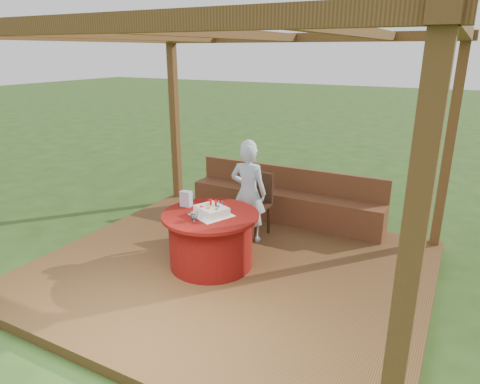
% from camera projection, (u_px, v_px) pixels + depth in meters
% --- Properties ---
extents(ground, '(60.00, 60.00, 0.00)m').
position_uv_depth(ground, '(230.00, 275.00, 5.23)').
color(ground, '#254517').
rests_on(ground, ground).
extents(deck, '(4.50, 4.00, 0.12)m').
position_uv_depth(deck, '(230.00, 271.00, 5.21)').
color(deck, brown).
rests_on(deck, ground).
extents(pergola, '(4.50, 4.00, 2.72)m').
position_uv_depth(pergola, '(229.00, 71.00, 4.47)').
color(pergola, brown).
rests_on(pergola, deck).
extents(bench, '(3.00, 0.42, 0.80)m').
position_uv_depth(bench, '(285.00, 203.00, 6.55)').
color(bench, brown).
rests_on(bench, deck).
extents(table, '(1.15, 1.15, 0.67)m').
position_uv_depth(table, '(211.00, 239.00, 5.13)').
color(table, maroon).
rests_on(table, deck).
extents(chair, '(0.47, 0.47, 0.88)m').
position_uv_depth(chair, '(255.00, 200.00, 6.00)').
color(chair, '#331B10').
rests_on(chair, deck).
extents(elderly_woman, '(0.53, 0.38, 1.40)m').
position_uv_depth(elderly_woman, '(248.00, 191.00, 5.73)').
color(elderly_woman, '#A1CFEF').
rests_on(elderly_woman, deck).
extents(birthday_cake, '(0.53, 0.53, 0.18)m').
position_uv_depth(birthday_cake, '(212.00, 211.00, 4.96)').
color(birthday_cake, white).
rests_on(birthday_cake, table).
extents(gift_bag, '(0.14, 0.09, 0.19)m').
position_uv_depth(gift_bag, '(186.00, 199.00, 5.25)').
color(gift_bag, pink).
rests_on(gift_bag, table).
extents(drinking_glass, '(0.14, 0.14, 0.09)m').
position_uv_depth(drinking_glass, '(194.00, 216.00, 4.82)').
color(drinking_glass, white).
rests_on(drinking_glass, table).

